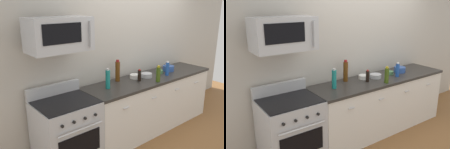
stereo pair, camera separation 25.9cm
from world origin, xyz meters
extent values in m
plane|color=brown|center=(0.00, 0.00, 0.00)|extent=(6.70, 6.70, 0.00)
cube|color=#B7B2A8|center=(0.00, 0.41, 1.35)|extent=(5.59, 0.10, 2.70)
cube|color=silver|center=(0.00, 0.00, 0.44)|extent=(2.47, 0.62, 0.88)
cube|color=#2D2B28|center=(0.00, 0.00, 0.90)|extent=(2.50, 0.65, 0.04)
cube|color=black|center=(0.00, -0.28, 0.05)|extent=(2.47, 0.02, 0.10)
cylinder|color=silver|center=(-0.86, -0.32, 0.72)|extent=(0.10, 0.02, 0.02)
cylinder|color=silver|center=(-0.29, -0.32, 0.72)|extent=(0.10, 0.02, 0.02)
cylinder|color=silver|center=(0.29, -0.32, 0.72)|extent=(0.10, 0.02, 0.02)
cylinder|color=silver|center=(0.86, -0.32, 0.72)|extent=(0.10, 0.02, 0.02)
cube|color=#B7BABF|center=(-1.62, 0.00, 0.46)|extent=(0.76, 0.64, 0.91)
cube|color=black|center=(-1.62, -0.32, 0.45)|extent=(0.58, 0.01, 0.30)
cylinder|color=#B7BABF|center=(-1.62, -0.35, 0.68)|extent=(0.61, 0.02, 0.02)
cube|color=#B7BABF|center=(-1.62, 0.29, 0.99)|extent=(0.76, 0.06, 0.16)
cube|color=black|center=(-1.62, 0.00, 0.92)|extent=(0.73, 0.61, 0.01)
cylinder|color=black|center=(-1.85, -0.33, 0.79)|extent=(0.04, 0.02, 0.04)
cylinder|color=black|center=(-1.70, -0.33, 0.79)|extent=(0.04, 0.02, 0.04)
cylinder|color=black|center=(-1.55, -0.33, 0.79)|extent=(0.04, 0.02, 0.04)
cylinder|color=black|center=(-1.40, -0.33, 0.79)|extent=(0.04, 0.02, 0.04)
cube|color=#B7BABF|center=(-1.62, 0.05, 1.75)|extent=(0.74, 0.40, 0.40)
cube|color=black|center=(-1.68, -0.15, 1.78)|extent=(0.48, 0.01, 0.22)
cube|color=#B7BABF|center=(-1.33, -0.17, 1.75)|extent=(0.02, 0.04, 0.30)
cylinder|color=#385114|center=(-0.12, -0.23, 1.04)|extent=(0.07, 0.07, 0.23)
cylinder|color=#B29919|center=(-0.12, -0.23, 1.16)|extent=(0.04, 0.04, 0.02)
cylinder|color=#197F7A|center=(-0.91, 0.03, 1.06)|extent=(0.07, 0.07, 0.27)
cylinder|color=beige|center=(-0.91, 0.03, 1.20)|extent=(0.04, 0.04, 0.03)
cylinder|color=#1E4CA5|center=(0.27, -0.11, 1.03)|extent=(0.06, 0.06, 0.22)
cylinder|color=silver|center=(0.27, -0.11, 1.15)|extent=(0.04, 0.04, 0.02)
cylinder|color=black|center=(-0.31, -0.02, 1.01)|extent=(0.06, 0.06, 0.17)
cylinder|color=maroon|center=(-0.31, -0.02, 1.10)|extent=(0.04, 0.04, 0.02)
cylinder|color=#59330F|center=(-0.58, 0.20, 1.07)|extent=(0.07, 0.07, 0.31)
cylinder|color=maroon|center=(-0.58, 0.20, 1.24)|extent=(0.05, 0.05, 0.03)
cylinder|color=white|center=(-0.26, 0.13, 0.95)|extent=(0.17, 0.17, 0.06)
torus|color=white|center=(-0.26, 0.13, 0.98)|extent=(0.17, 0.17, 0.01)
cylinder|color=white|center=(-0.26, 0.13, 0.92)|extent=(0.09, 0.09, 0.01)
cylinder|color=#B2B5BA|center=(-0.08, 0.05, 0.95)|extent=(0.19, 0.19, 0.07)
torus|color=#B2B5BA|center=(-0.08, 0.05, 0.98)|extent=(0.19, 0.19, 0.01)
cylinder|color=#B2B5BA|center=(-0.08, 0.05, 0.93)|extent=(0.10, 0.10, 0.01)
cylinder|color=#477A4C|center=(0.27, 0.05, 0.95)|extent=(0.12, 0.12, 0.06)
torus|color=#477A4C|center=(0.27, 0.05, 0.97)|extent=(0.12, 0.12, 0.01)
cylinder|color=#477A4C|center=(0.27, 0.05, 0.92)|extent=(0.07, 0.07, 0.01)
cylinder|color=#2D519E|center=(0.51, 0.05, 0.97)|extent=(0.20, 0.20, 0.10)
torus|color=#2D519E|center=(0.51, 0.05, 1.01)|extent=(0.20, 0.20, 0.01)
cylinder|color=#2D519E|center=(0.51, 0.05, 0.93)|extent=(0.11, 0.11, 0.01)
camera|label=1|loc=(-3.00, -2.56, 2.12)|focal=39.35mm
camera|label=2|loc=(-2.79, -2.72, 2.12)|focal=39.35mm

